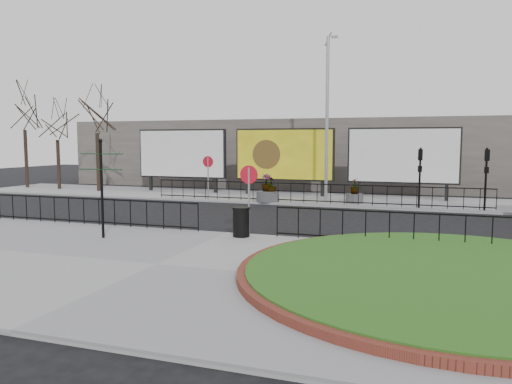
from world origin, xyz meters
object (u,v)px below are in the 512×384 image
at_px(planter_b, 272,192).
at_px(litter_bin, 241,222).
at_px(billboard_mid, 284,155).
at_px(lamp_post, 327,116).
at_px(planter_c, 354,195).
at_px(fingerpost_sign, 102,178).
at_px(planter_a, 266,192).

bearing_deg(planter_b, litter_bin, -78.77).
bearing_deg(planter_b, billboard_mid, 94.80).
distance_m(lamp_post, planter_b, 5.22).
bearing_deg(planter_c, lamp_post, 158.97).
xyz_separation_m(billboard_mid, litter_bin, (2.29, -13.57, -1.96)).
distance_m(fingerpost_sign, planter_b, 12.08).
relative_size(lamp_post, litter_bin, 8.96).
distance_m(litter_bin, planter_b, 10.20).
distance_m(fingerpost_sign, planter_a, 12.02).
distance_m(lamp_post, fingerpost_sign, 14.53).
height_order(fingerpost_sign, planter_a, fingerpost_sign).
bearing_deg(planter_c, litter_bin, -102.32).
height_order(billboard_mid, planter_c, billboard_mid).
bearing_deg(billboard_mid, planter_a, -90.00).
bearing_deg(planter_b, fingerpost_sign, -101.68).
bearing_deg(planter_a, planter_b, 0.00).
relative_size(planter_b, planter_c, 1.04).
bearing_deg(lamp_post, planter_c, -21.03).
bearing_deg(fingerpost_sign, planter_b, 79.73).
bearing_deg(planter_c, planter_b, -167.66).
height_order(lamp_post, planter_b, lamp_post).
bearing_deg(lamp_post, planter_a, -151.98).
bearing_deg(fingerpost_sign, lamp_post, 70.36).
relative_size(billboard_mid, planter_b, 4.46).
bearing_deg(litter_bin, planter_c, 77.68).
xyz_separation_m(planter_b, planter_c, (4.38, 0.96, -0.09)).
bearing_deg(planter_a, litter_bin, -77.12).
height_order(fingerpost_sign, litter_bin, fingerpost_sign).
height_order(fingerpost_sign, planter_c, fingerpost_sign).
relative_size(lamp_post, planter_b, 6.64).
bearing_deg(billboard_mid, fingerpost_sign, -97.91).
relative_size(litter_bin, planter_a, 0.68).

